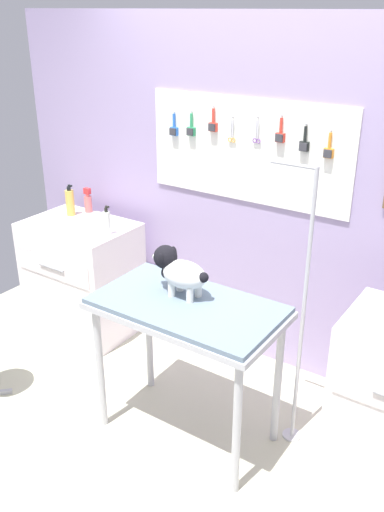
{
  "coord_description": "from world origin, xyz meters",
  "views": [
    {
      "loc": [
        1.61,
        -1.83,
        2.31
      ],
      "look_at": [
        0.16,
        0.32,
        1.14
      ],
      "focal_mm": 38.91,
      "sensor_mm": 36.0,
      "label": 1
    }
  ],
  "objects_px": {
    "grooming_arm": "(301,325)",
    "dog": "(179,271)",
    "grooming_table": "(187,318)",
    "counter_left": "(83,276)",
    "pump_bottle_white": "(88,202)"
  },
  "relations": [
    {
      "from": "pump_bottle_white",
      "to": "dog",
      "type": "bearing_deg",
      "value": -27.74
    },
    {
      "from": "grooming_table",
      "to": "grooming_arm",
      "type": "xyz_separation_m",
      "value": [
        0.53,
        0.31,
        -0.02
      ]
    },
    {
      "from": "grooming_arm",
      "to": "dog",
      "type": "distance_m",
      "value": 0.71
    },
    {
      "from": "grooming_table",
      "to": "dog",
      "type": "relative_size",
      "value": 2.78
    },
    {
      "from": "counter_left",
      "to": "pump_bottle_white",
      "type": "distance_m",
      "value": 0.57
    },
    {
      "from": "dog",
      "to": "pump_bottle_white",
      "type": "distance_m",
      "value": 1.54
    },
    {
      "from": "grooming_arm",
      "to": "dog",
      "type": "height_order",
      "value": "grooming_arm"
    },
    {
      "from": "dog",
      "to": "grooming_table",
      "type": "bearing_deg",
      "value": -31.75
    },
    {
      "from": "grooming_arm",
      "to": "dog",
      "type": "relative_size",
      "value": 4.4
    },
    {
      "from": "grooming_arm",
      "to": "pump_bottle_white",
      "type": "relative_size",
      "value": 8.52
    },
    {
      "from": "grooming_arm",
      "to": "counter_left",
      "type": "bearing_deg",
      "value": 172.84
    },
    {
      "from": "grooming_table",
      "to": "dog",
      "type": "bearing_deg",
      "value": 148.25
    },
    {
      "from": "counter_left",
      "to": "pump_bottle_white",
      "type": "height_order",
      "value": "pump_bottle_white"
    },
    {
      "from": "grooming_table",
      "to": "counter_left",
      "type": "relative_size",
      "value": 1.19
    },
    {
      "from": "pump_bottle_white",
      "to": "grooming_table",
      "type": "bearing_deg",
      "value": -28.01
    }
  ]
}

